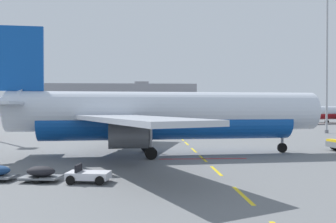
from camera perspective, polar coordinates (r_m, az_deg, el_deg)
ground at (r=57.29m, az=24.92°, el=-4.04°), size 400.00×400.00×0.00m
apron_paint_markings at (r=48.54m, az=2.66°, el=-4.82°), size 8.00×96.46×0.01m
airliner_foreground at (r=35.13m, az=-0.88°, el=-0.52°), size 34.82×34.50×12.20m
airliner_mid_left at (r=110.84m, az=24.42°, el=-0.14°), size 26.22×25.00×9.52m
catering_truck at (r=55.36m, az=-11.56°, el=-2.44°), size 7.20×5.76×3.14m
baggage_train at (r=24.34m, az=-19.49°, el=-9.26°), size 8.72×2.84×1.14m
apron_light_mast_far at (r=70.98m, az=23.99°, el=11.58°), size 1.80×1.80×29.76m
terminal_satellite at (r=155.69m, az=-7.68°, el=1.60°), size 63.18×26.80×15.48m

